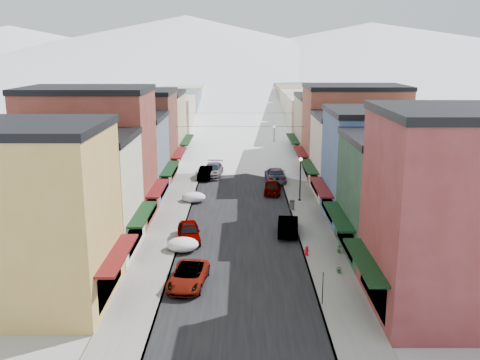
{
  "coord_description": "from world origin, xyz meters",
  "views": [
    {
      "loc": [
        0.09,
        -27.37,
        15.66
      ],
      "look_at": [
        0.0,
        25.34,
        2.8
      ],
      "focal_mm": 40.0,
      "sensor_mm": 36.0,
      "label": 1
    }
  ],
  "objects_px": {
    "car_green_sedan": "(288,225)",
    "fire_hydrant": "(307,251)",
    "car_silver_sedan": "(189,232)",
    "streetlamp_near": "(300,174)",
    "trash_can": "(292,205)",
    "car_white_suv": "(188,276)",
    "car_dark_hatch": "(206,173)"
  },
  "relations": [
    {
      "from": "car_silver_sedan",
      "to": "car_green_sedan",
      "type": "xyz_separation_m",
      "value": [
        8.52,
        1.88,
        0.01
      ]
    },
    {
      "from": "fire_hydrant",
      "to": "trash_can",
      "type": "relative_size",
      "value": 0.81
    },
    {
      "from": "car_white_suv",
      "to": "fire_hydrant",
      "type": "distance_m",
      "value": 10.13
    },
    {
      "from": "fire_hydrant",
      "to": "trash_can",
      "type": "bearing_deg",
      "value": 90.0
    },
    {
      "from": "car_green_sedan",
      "to": "car_white_suv",
      "type": "bearing_deg",
      "value": 59.52
    },
    {
      "from": "car_white_suv",
      "to": "fire_hydrant",
      "type": "xyz_separation_m",
      "value": [
        8.7,
        5.18,
        -0.21
      ]
    },
    {
      "from": "car_dark_hatch",
      "to": "car_silver_sedan",
      "type": "bearing_deg",
      "value": -85.14
    },
    {
      "from": "car_silver_sedan",
      "to": "car_dark_hatch",
      "type": "height_order",
      "value": "car_silver_sedan"
    },
    {
      "from": "car_silver_sedan",
      "to": "car_dark_hatch",
      "type": "distance_m",
      "value": 22.43
    },
    {
      "from": "car_white_suv",
      "to": "car_green_sedan",
      "type": "height_order",
      "value": "car_green_sedan"
    },
    {
      "from": "car_white_suv",
      "to": "car_dark_hatch",
      "type": "bearing_deg",
      "value": 97.71
    },
    {
      "from": "car_silver_sedan",
      "to": "fire_hydrant",
      "type": "distance_m",
      "value": 10.16
    },
    {
      "from": "car_dark_hatch",
      "to": "fire_hydrant",
      "type": "distance_m",
      "value": 27.7
    },
    {
      "from": "car_silver_sedan",
      "to": "fire_hydrant",
      "type": "height_order",
      "value": "car_silver_sedan"
    },
    {
      "from": "car_green_sedan",
      "to": "fire_hydrant",
      "type": "height_order",
      "value": "car_green_sedan"
    },
    {
      "from": "car_white_suv",
      "to": "fire_hydrant",
      "type": "relative_size",
      "value": 6.77
    },
    {
      "from": "trash_can",
      "to": "car_green_sedan",
      "type": "bearing_deg",
      "value": -98.22
    },
    {
      "from": "car_silver_sedan",
      "to": "car_green_sedan",
      "type": "height_order",
      "value": "car_green_sedan"
    },
    {
      "from": "car_dark_hatch",
      "to": "streetlamp_near",
      "type": "height_order",
      "value": "streetlamp_near"
    },
    {
      "from": "car_dark_hatch",
      "to": "streetlamp_near",
      "type": "bearing_deg",
      "value": -39.69
    },
    {
      "from": "car_green_sedan",
      "to": "fire_hydrant",
      "type": "xyz_separation_m",
      "value": [
        0.98,
        -5.47,
        -0.31
      ]
    },
    {
      "from": "car_green_sedan",
      "to": "fire_hydrant",
      "type": "distance_m",
      "value": 5.57
    },
    {
      "from": "car_silver_sedan",
      "to": "trash_can",
      "type": "distance_m",
      "value": 12.87
    },
    {
      "from": "car_silver_sedan",
      "to": "streetlamp_near",
      "type": "height_order",
      "value": "streetlamp_near"
    },
    {
      "from": "streetlamp_near",
      "to": "car_silver_sedan",
      "type": "bearing_deg",
      "value": -131.59
    },
    {
      "from": "car_green_sedan",
      "to": "car_dark_hatch",
      "type": "bearing_deg",
      "value": -62.04
    },
    {
      "from": "car_white_suv",
      "to": "streetlamp_near",
      "type": "relative_size",
      "value": 1.08
    },
    {
      "from": "car_dark_hatch",
      "to": "car_green_sedan",
      "type": "relative_size",
      "value": 0.93
    },
    {
      "from": "car_dark_hatch",
      "to": "fire_hydrant",
      "type": "xyz_separation_m",
      "value": [
        9.5,
        -26.02,
        -0.26
      ]
    },
    {
      "from": "car_white_suv",
      "to": "trash_can",
      "type": "bearing_deg",
      "value": 69.74
    },
    {
      "from": "car_green_sedan",
      "to": "fire_hydrant",
      "type": "bearing_deg",
      "value": 105.63
    },
    {
      "from": "car_dark_hatch",
      "to": "streetlamp_near",
      "type": "relative_size",
      "value": 0.98
    }
  ]
}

